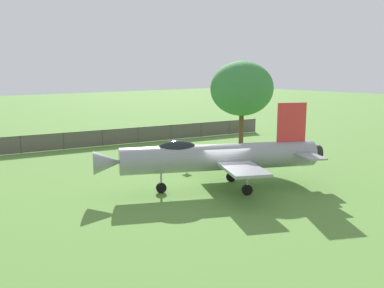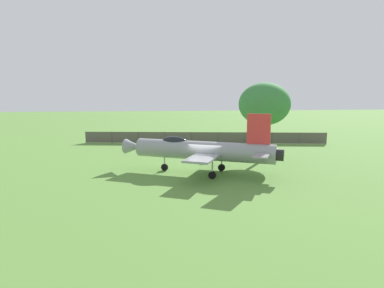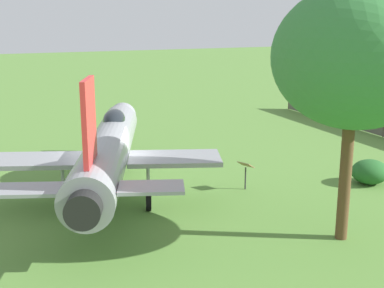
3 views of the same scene
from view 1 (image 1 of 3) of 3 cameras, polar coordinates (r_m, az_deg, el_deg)
ground_plane at (r=25.00m, az=3.79°, el=-6.13°), size 200.00×200.00×0.00m
display_jet at (r=24.42m, az=3.02°, el=-1.73°), size 12.79×8.52×5.03m
shade_tree at (r=32.33m, az=6.81°, el=7.46°), size 5.04×4.51×7.61m
perimeter_fence at (r=39.92m, az=-9.65°, el=1.10°), size 31.35×5.04×1.53m
shrub_near_fence at (r=34.58m, az=-3.34°, el=-0.68°), size 1.44×1.58×1.01m
info_plaque at (r=29.52m, az=-0.88°, el=-1.86°), size 0.69×0.55×1.14m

